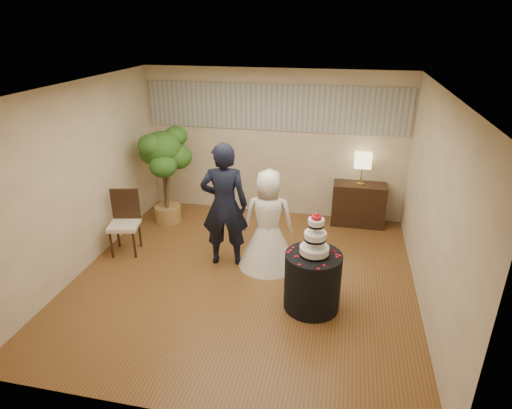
% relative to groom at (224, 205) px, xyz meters
% --- Properties ---
extents(floor, '(5.00, 5.00, 0.00)m').
position_rel_groom_xyz_m(floor, '(0.39, -0.41, -0.99)').
color(floor, brown).
rests_on(floor, ground).
extents(ceiling, '(5.00, 5.00, 0.00)m').
position_rel_groom_xyz_m(ceiling, '(0.39, -0.41, 1.81)').
color(ceiling, white).
rests_on(ceiling, wall_back).
extents(wall_back, '(5.00, 0.06, 2.80)m').
position_rel_groom_xyz_m(wall_back, '(0.39, 2.09, 0.41)').
color(wall_back, beige).
rests_on(wall_back, ground).
extents(wall_front, '(5.00, 0.06, 2.80)m').
position_rel_groom_xyz_m(wall_front, '(0.39, -2.91, 0.41)').
color(wall_front, beige).
rests_on(wall_front, ground).
extents(wall_left, '(0.06, 5.00, 2.80)m').
position_rel_groom_xyz_m(wall_left, '(-2.11, -0.41, 0.41)').
color(wall_left, beige).
rests_on(wall_left, ground).
extents(wall_right, '(0.06, 5.00, 2.80)m').
position_rel_groom_xyz_m(wall_right, '(2.89, -0.41, 0.41)').
color(wall_right, beige).
rests_on(wall_right, ground).
extents(mural_border, '(4.90, 0.02, 0.85)m').
position_rel_groom_xyz_m(mural_border, '(0.39, 2.07, 1.11)').
color(mural_border, '#9D9D93').
rests_on(mural_border, wall_back).
extents(groom, '(0.79, 0.58, 1.98)m').
position_rel_groom_xyz_m(groom, '(0.00, 0.00, 0.00)').
color(groom, black).
rests_on(groom, floor).
extents(bride, '(1.03, 1.03, 1.57)m').
position_rel_groom_xyz_m(bride, '(0.67, 0.07, -0.20)').
color(bride, white).
rests_on(bride, floor).
extents(cake_table, '(0.99, 0.99, 0.81)m').
position_rel_groom_xyz_m(cake_table, '(1.45, -0.89, -0.58)').
color(cake_table, black).
rests_on(cake_table, floor).
extents(wedding_cake, '(0.39, 0.39, 0.59)m').
position_rel_groom_xyz_m(wedding_cake, '(1.45, -0.89, 0.12)').
color(wedding_cake, white).
rests_on(wedding_cake, cake_table).
extents(console, '(0.97, 0.44, 0.81)m').
position_rel_groom_xyz_m(console, '(2.07, 1.85, -0.58)').
color(console, black).
rests_on(console, floor).
extents(table_lamp, '(0.29, 0.29, 0.58)m').
position_rel_groom_xyz_m(table_lamp, '(2.07, 1.85, 0.11)').
color(table_lamp, beige).
rests_on(table_lamp, console).
extents(ficus_tree, '(0.92, 0.92, 1.86)m').
position_rel_groom_xyz_m(ficus_tree, '(-1.50, 1.22, -0.06)').
color(ficus_tree, '#2D5C1C').
rests_on(ficus_tree, floor).
extents(side_chair, '(0.58, 0.59, 1.05)m').
position_rel_groom_xyz_m(side_chair, '(-1.71, -0.05, -0.46)').
color(side_chair, black).
rests_on(side_chair, floor).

